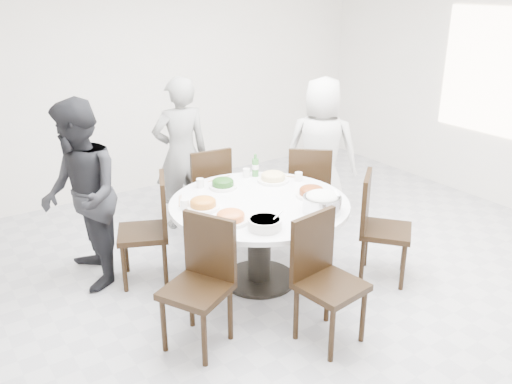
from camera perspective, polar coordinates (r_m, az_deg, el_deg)
floor at (r=4.81m, az=5.56°, el=-9.54°), size 6.00×6.00×0.01m
wall_back at (r=6.78m, az=-10.67°, el=12.02°), size 6.00×0.01×2.80m
dining_table at (r=4.66m, az=0.35°, el=-5.29°), size 1.50×1.50×0.75m
chair_ne at (r=5.57m, az=5.62°, el=0.35°), size 0.59×0.59×0.95m
chair_n at (r=5.51m, az=-5.40°, el=0.13°), size 0.47×0.47×0.95m
chair_nw at (r=4.73m, az=-11.83°, el=-3.99°), size 0.55×0.55×0.95m
chair_sw at (r=3.84m, az=-6.34°, el=-9.97°), size 0.57×0.57×0.95m
chair_s at (r=3.91m, az=7.92°, el=-9.50°), size 0.47×0.47×0.95m
chair_se at (r=4.80m, az=13.55°, el=-3.75°), size 0.59×0.59×0.95m
diner_right at (r=5.75m, az=6.88°, el=4.25°), size 0.89×0.90×1.57m
diner_middle at (r=5.64m, az=-7.88°, el=3.99°), size 0.64×0.47×1.60m
diner_left at (r=4.69m, az=-17.96°, el=-0.42°), size 0.71×0.86×1.61m
dish_greens at (r=4.79m, az=-3.50°, el=0.78°), size 0.24×0.24×0.06m
dish_pale at (r=4.93m, az=1.81°, el=1.51°), size 0.28×0.28×0.08m
dish_orange at (r=4.37m, az=-5.59°, el=-1.31°), size 0.27×0.27×0.07m
dish_redbrown at (r=4.62m, az=5.86°, el=-0.10°), size 0.27×0.27×0.07m
dish_tofu at (r=4.12m, az=-2.68°, el=-2.73°), size 0.28×0.28×0.07m
rice_bowl at (r=4.31m, az=6.95°, el=-1.31°), size 0.31×0.31×0.13m
soup_bowl at (r=4.01m, az=0.93°, el=-3.36°), size 0.25×0.25×0.08m
beverage_bottle at (r=5.05m, az=-0.07°, el=2.84°), size 0.06×0.06×0.22m
tea_cups at (r=4.99m, az=-4.09°, el=1.71°), size 0.07×0.07×0.08m
chopsticks at (r=5.00m, az=-4.25°, el=1.34°), size 0.24×0.04×0.01m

